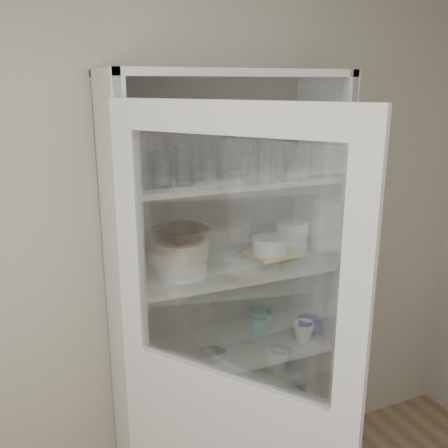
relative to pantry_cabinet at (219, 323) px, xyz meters
name	(u,v)px	position (x,y,z in m)	size (l,w,h in m)	color
wall_back	(166,247)	(-0.20, 0.16, 0.36)	(3.60, 0.02, 2.60)	beige
pantry_cabinet	(219,323)	(0.00, 0.00, 0.00)	(1.00, 0.45, 2.10)	silver
cupboard_door	(229,432)	(-0.24, -0.65, -0.07)	(0.56, 0.75, 2.00)	silver
tumbler_0	(163,169)	(-0.31, -0.18, 0.79)	(0.07, 0.07, 0.14)	silver
tumbler_1	(145,170)	(-0.37, -0.17, 0.79)	(0.07, 0.07, 0.14)	silver
tumbler_2	(184,165)	(-0.22, -0.18, 0.80)	(0.08, 0.08, 0.16)	silver
tumbler_3	(250,163)	(0.06, -0.20, 0.80)	(0.07, 0.07, 0.15)	silver
tumbler_4	(281,163)	(0.21, -0.18, 0.78)	(0.06, 0.06, 0.13)	silver
tumbler_5	(278,164)	(0.17, -0.22, 0.79)	(0.06, 0.06, 0.13)	silver
tumbler_6	(317,162)	(0.36, -0.22, 0.78)	(0.06, 0.06, 0.13)	silver
tumbler_7	(133,165)	(-0.39, -0.06, 0.80)	(0.07, 0.07, 0.15)	silver
tumbler_8	(152,167)	(-0.33, -0.09, 0.79)	(0.07, 0.07, 0.14)	silver
tumbler_9	(224,161)	(-0.01, -0.10, 0.79)	(0.07, 0.07, 0.14)	silver
tumbler_10	(194,162)	(-0.14, -0.09, 0.80)	(0.08, 0.08, 0.15)	silver
tumbler_11	(242,158)	(0.08, -0.07, 0.80)	(0.07, 0.07, 0.15)	silver
goblet_0	(171,158)	(-0.20, 0.06, 0.80)	(0.07, 0.07, 0.15)	silver
goblet_1	(229,152)	(0.06, 0.03, 0.81)	(0.08, 0.08, 0.18)	silver
goblet_2	(252,153)	(0.19, 0.06, 0.80)	(0.07, 0.07, 0.15)	silver
goblet_3	(291,150)	(0.39, 0.04, 0.80)	(0.07, 0.07, 0.16)	silver
plate_stack_front	(182,266)	(-0.22, -0.11, 0.36)	(0.21, 0.21, 0.08)	white
plate_stack_back	(172,253)	(-0.20, 0.07, 0.36)	(0.21, 0.21, 0.07)	white
cream_bowl	(182,248)	(-0.22, -0.11, 0.44)	(0.23, 0.23, 0.07)	#F4EDCA
terracotta_bowl	(181,234)	(-0.22, -0.11, 0.50)	(0.22, 0.22, 0.05)	#48230F
glass_platter	(270,257)	(0.22, -0.08, 0.33)	(0.33, 0.33, 0.02)	silver
yellow_trivet	(270,254)	(0.22, -0.08, 0.35)	(0.18, 0.18, 0.01)	yellow
white_ramekin	(270,245)	(0.22, -0.08, 0.39)	(0.17, 0.17, 0.07)	white
grey_bowl_stack	(292,238)	(0.35, -0.06, 0.40)	(0.15, 0.15, 0.16)	silver
mug_blue	(308,326)	(0.41, -0.15, -0.03)	(0.11, 0.11, 0.09)	#1830A3
mug_teal	(264,320)	(0.24, -0.01, -0.03)	(0.10, 0.10, 0.09)	#166D75
mug_white	(303,332)	(0.36, -0.19, -0.03)	(0.10, 0.10, 0.09)	white
teal_jar	(258,323)	(0.20, -0.03, -0.03)	(0.09, 0.09, 0.11)	#166D75
measuring_cups	(211,354)	(-0.11, -0.16, -0.06)	(0.10, 0.10, 0.04)	silver
white_canister	(138,350)	(-0.41, -0.06, -0.02)	(0.10, 0.10, 0.12)	white
cream_dish	(171,428)	(-0.28, -0.09, -0.45)	(0.21, 0.21, 0.06)	#F4EDCA
tin_box	(258,405)	(0.18, -0.09, -0.45)	(0.19, 0.13, 0.06)	#8E919F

